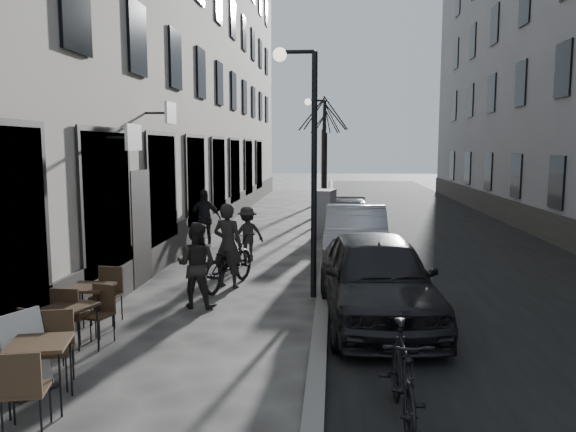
# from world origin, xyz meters

# --- Properties ---
(road) EXTENTS (7.30, 60.00, 0.00)m
(road) POSITION_xyz_m (3.85, 16.00, 0.00)
(road) COLOR black
(road) RESTS_ON ground
(kerb) EXTENTS (0.25, 60.00, 0.12)m
(kerb) POSITION_xyz_m (0.20, 16.00, 0.06)
(kerb) COLOR slate
(kerb) RESTS_ON ground
(building_left) EXTENTS (4.00, 35.00, 16.00)m
(building_left) POSITION_xyz_m (-6.00, 16.50, 8.00)
(building_left) COLOR #A79D8C
(building_left) RESTS_ON ground
(streetlamp_near) EXTENTS (0.90, 0.28, 5.09)m
(streetlamp_near) POSITION_xyz_m (-0.17, 6.00, 3.16)
(streetlamp_near) COLOR black
(streetlamp_near) RESTS_ON ground
(streetlamp_far) EXTENTS (0.90, 0.28, 5.09)m
(streetlamp_far) POSITION_xyz_m (-0.17, 18.00, 3.16)
(streetlamp_far) COLOR black
(streetlamp_far) RESTS_ON ground
(tree_near) EXTENTS (2.40, 2.40, 5.70)m
(tree_near) POSITION_xyz_m (-0.10, 21.00, 4.66)
(tree_near) COLOR black
(tree_near) RESTS_ON ground
(tree_far) EXTENTS (2.40, 2.40, 5.70)m
(tree_far) POSITION_xyz_m (-0.10, 27.00, 4.66)
(tree_far) COLOR black
(tree_far) RESTS_ON ground
(bistro_set_a) EXTENTS (0.84, 1.71, 0.97)m
(bistro_set_a) POSITION_xyz_m (-3.07, 0.69, 0.50)
(bistro_set_a) COLOR #322116
(bistro_set_a) RESTS_ON ground
(bistro_set_b) EXTENTS (0.85, 1.61, 0.92)m
(bistro_set_b) POSITION_xyz_m (-3.50, 2.37, 0.47)
(bistro_set_b) COLOR #322116
(bistro_set_b) RESTS_ON ground
(bistro_set_c) EXTENTS (0.70, 1.67, 0.98)m
(bistro_set_c) POSITION_xyz_m (-3.63, 3.34, 0.50)
(bistro_set_c) COLOR #322116
(bistro_set_c) RESTS_ON ground
(sign_board) EXTENTS (0.58, 0.68, 1.05)m
(sign_board) POSITION_xyz_m (-3.46, 1.08, 0.43)
(sign_board) COLOR black
(sign_board) RESTS_ON ground
(utility_cabinet) EXTENTS (0.81, 1.18, 1.63)m
(utility_cabinet) POSITION_xyz_m (0.10, 14.03, 0.81)
(utility_cabinet) COLOR slate
(utility_cabinet) RESTS_ON ground
(bicycle) EXTENTS (1.36, 2.33, 1.16)m
(bicycle) POSITION_xyz_m (-1.92, 6.64, 0.58)
(bicycle) COLOR black
(bicycle) RESTS_ON ground
(cyclist_rider) EXTENTS (0.79, 0.63, 1.90)m
(cyclist_rider) POSITION_xyz_m (-1.92, 6.64, 0.95)
(cyclist_rider) COLOR black
(cyclist_rider) RESTS_ON ground
(pedestrian_near) EXTENTS (0.88, 0.73, 1.67)m
(pedestrian_near) POSITION_xyz_m (-2.25, 5.06, 0.84)
(pedestrian_near) COLOR black
(pedestrian_near) RESTS_ON ground
(pedestrian_mid) EXTENTS (1.11, 0.98, 1.49)m
(pedestrian_mid) POSITION_xyz_m (-1.95, 9.58, 0.75)
(pedestrian_mid) COLOR black
(pedestrian_mid) RESTS_ON ground
(pedestrian_far) EXTENTS (1.07, 0.46, 1.82)m
(pedestrian_far) POSITION_xyz_m (-3.60, 11.48, 0.91)
(pedestrian_far) COLOR black
(pedestrian_far) RESTS_ON ground
(car_near) EXTENTS (2.24, 4.82, 1.60)m
(car_near) POSITION_xyz_m (1.18, 4.43, 0.80)
(car_near) COLOR black
(car_near) RESTS_ON ground
(car_mid) EXTENTS (1.71, 4.66, 1.52)m
(car_mid) POSITION_xyz_m (1.00, 9.58, 0.76)
(car_mid) COLOR gray
(car_mid) RESTS_ON ground
(car_far) EXTENTS (1.95, 4.30, 1.22)m
(car_far) POSITION_xyz_m (1.00, 14.50, 0.61)
(car_far) COLOR #3D4149
(car_far) RESTS_ON ground
(moped) EXTENTS (0.55, 1.89, 1.13)m
(moped) POSITION_xyz_m (1.20, 0.64, 0.57)
(moped) COLOR black
(moped) RESTS_ON ground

